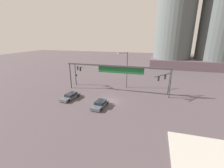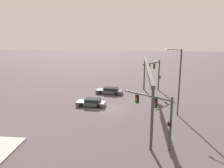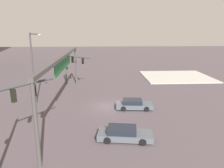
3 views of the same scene
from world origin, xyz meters
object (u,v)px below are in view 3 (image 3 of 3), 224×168
(traffic_signal_near_corner, at_px, (72,64))
(sedan_car_waiting_far, at_px, (134,104))
(sedan_car_approaching, at_px, (124,134))
(streetlamp_curved_arm, at_px, (34,64))
(traffic_signal_opposite_side, at_px, (8,110))

(traffic_signal_near_corner, bearing_deg, sedan_car_waiting_far, -16.19)
(sedan_car_approaching, bearing_deg, traffic_signal_near_corner, 118.31)
(streetlamp_curved_arm, height_order, sedan_car_waiting_far, streetlamp_curved_arm)
(streetlamp_curved_arm, bearing_deg, sedan_car_waiting_far, 37.56)
(streetlamp_curved_arm, xyz_separation_m, sedan_car_waiting_far, (-2.49, -12.59, -4.77))
(traffic_signal_near_corner, distance_m, streetlamp_curved_arm, 10.29)
(traffic_signal_near_corner, height_order, sedan_car_waiting_far, traffic_signal_near_corner)
(streetlamp_curved_arm, bearing_deg, sedan_car_approaching, 5.15)
(sedan_car_approaching, relative_size, sedan_car_waiting_far, 1.10)
(traffic_signal_near_corner, xyz_separation_m, sedan_car_approaching, (-19.62, -7.09, -3.26))
(traffic_signal_near_corner, distance_m, sedan_car_approaching, 21.12)
(traffic_signal_opposite_side, xyz_separation_m, sedan_car_approaching, (2.76, -8.59, -3.52))
(traffic_signal_opposite_side, distance_m, streetlamp_curved_arm, 13.03)
(traffic_signal_near_corner, xyz_separation_m, streetlamp_curved_arm, (-9.57, 3.48, 1.51))
(streetlamp_curved_arm, distance_m, sedan_car_waiting_far, 13.69)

